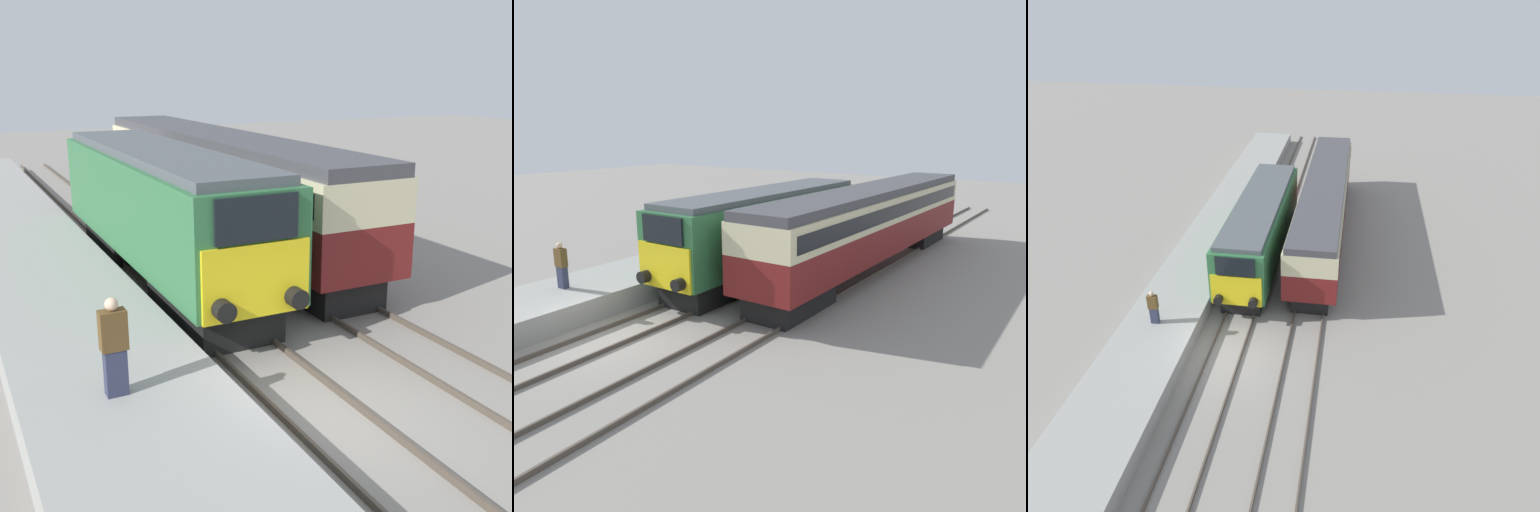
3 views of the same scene
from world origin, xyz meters
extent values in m
plane|color=gray|center=(0.00, 0.00, 0.00)|extent=(120.00, 120.00, 0.00)
cube|color=gray|center=(-3.30, 8.00, 0.43)|extent=(3.50, 50.00, 0.86)
cube|color=#4C4238|center=(-0.72, 5.00, 0.07)|extent=(0.07, 60.00, 0.14)
cube|color=#4C4238|center=(0.72, 5.00, 0.07)|extent=(0.07, 60.00, 0.14)
cube|color=#4C4238|center=(2.68, 5.00, 0.07)|extent=(0.07, 60.00, 0.14)
cube|color=#4C4238|center=(4.12, 5.00, 0.07)|extent=(0.07, 60.00, 0.14)
cube|color=black|center=(0.00, 5.25, 0.50)|extent=(2.03, 4.00, 1.00)
cube|color=black|center=(0.00, 12.67, 0.50)|extent=(2.03, 4.00, 1.00)
cube|color=#2D6B3D|center=(0.00, 8.96, 2.33)|extent=(2.70, 12.42, 2.66)
cube|color=yellow|center=(0.00, 2.71, 1.80)|extent=(2.48, 0.10, 1.60)
cube|color=black|center=(0.00, 2.71, 3.13)|extent=(1.89, 0.10, 0.96)
cube|color=#4C5156|center=(0.00, 8.96, 3.78)|extent=(2.38, 11.92, 0.24)
cylinder|color=black|center=(-0.85, 2.50, 1.35)|extent=(0.44, 0.35, 0.44)
cylinder|color=black|center=(0.85, 2.50, 1.35)|extent=(0.44, 0.35, 0.44)
cube|color=black|center=(3.40, 5.63, 0.47)|extent=(1.89, 3.60, 0.95)
cube|color=black|center=(3.40, 19.69, 0.47)|extent=(1.89, 3.60, 0.95)
cube|color=maroon|center=(3.40, 12.66, 1.67)|extent=(2.70, 18.45, 1.44)
cube|color=beige|center=(3.40, 12.66, 2.96)|extent=(2.71, 18.45, 1.13)
cube|color=black|center=(3.40, 12.66, 2.96)|extent=(2.75, 17.72, 0.62)
cube|color=#424247|center=(3.40, 12.66, 3.70)|extent=(2.48, 18.45, 0.36)
cube|color=#2D334C|center=(-3.47, 0.98, 1.26)|extent=(0.36, 0.24, 0.81)
cube|color=brown|center=(-3.47, 0.98, 2.00)|extent=(0.44, 0.26, 0.67)
sphere|color=beige|center=(-3.47, 0.98, 2.45)|extent=(0.22, 0.22, 0.22)
camera|label=1|loc=(-5.72, -8.61, 6.04)|focal=45.00mm
camera|label=2|loc=(12.59, -9.01, 6.47)|focal=35.00mm
camera|label=3|loc=(5.20, -16.57, 14.95)|focal=35.00mm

